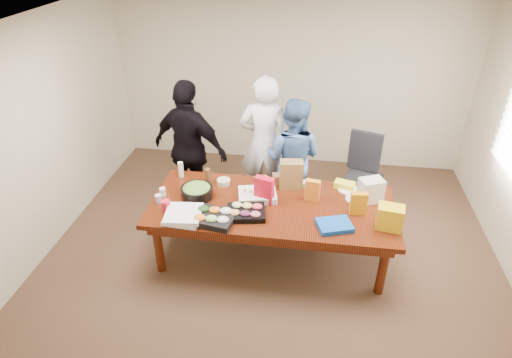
% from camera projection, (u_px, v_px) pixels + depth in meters
% --- Properties ---
extents(floor, '(5.50, 5.00, 0.02)m').
position_uv_depth(floor, '(271.00, 255.00, 5.30)').
color(floor, '#47301E').
rests_on(floor, ground).
extents(ceiling, '(5.50, 5.00, 0.02)m').
position_uv_depth(ceiling, '(276.00, 27.00, 3.88)').
color(ceiling, white).
rests_on(ceiling, wall_back).
extents(wall_back, '(5.50, 0.04, 2.70)m').
position_uv_depth(wall_back, '(290.00, 83.00, 6.70)').
color(wall_back, beige).
rests_on(wall_back, floor).
extents(wall_left, '(0.04, 5.00, 2.70)m').
position_uv_depth(wall_left, '(36.00, 142.00, 4.93)').
color(wall_left, beige).
rests_on(wall_left, floor).
extents(conference_table, '(2.80, 1.20, 0.75)m').
position_uv_depth(conference_table, '(272.00, 230.00, 5.10)').
color(conference_table, '#4C1C0F').
rests_on(conference_table, floor).
extents(office_chair, '(0.68, 0.68, 1.05)m').
position_uv_depth(office_chair, '(363.00, 177.00, 5.86)').
color(office_chair, black).
rests_on(office_chair, floor).
extents(person_center, '(0.70, 0.46, 1.89)m').
position_uv_depth(person_center, '(265.00, 144.00, 5.79)').
color(person_center, white).
rests_on(person_center, floor).
extents(person_right, '(0.93, 0.80, 1.66)m').
position_uv_depth(person_right, '(292.00, 158.00, 5.69)').
color(person_right, '#476C9F').
rests_on(person_right, floor).
extents(person_left, '(1.19, 0.79, 1.88)m').
position_uv_depth(person_left, '(190.00, 149.00, 5.67)').
color(person_left, black).
rests_on(person_left, floor).
extents(veggie_tray, '(0.51, 0.43, 0.07)m').
position_uv_depth(veggie_tray, '(213.00, 218.00, 4.63)').
color(veggie_tray, black).
rests_on(veggie_tray, conference_table).
extents(fruit_tray, '(0.46, 0.39, 0.06)m').
position_uv_depth(fruit_tray, '(246.00, 213.00, 4.72)').
color(fruit_tray, black).
rests_on(fruit_tray, conference_table).
extents(sheet_cake, '(0.49, 0.41, 0.08)m').
position_uv_depth(sheet_cake, '(257.00, 195.00, 5.01)').
color(sheet_cake, white).
rests_on(sheet_cake, conference_table).
extents(salad_bowl, '(0.40, 0.40, 0.12)m').
position_uv_depth(salad_bowl, '(197.00, 192.00, 5.02)').
color(salad_bowl, black).
rests_on(salad_bowl, conference_table).
extents(chip_bag_blue, '(0.42, 0.36, 0.05)m').
position_uv_depth(chip_bag_blue, '(334.00, 225.00, 4.53)').
color(chip_bag_blue, '#0F4BAC').
rests_on(chip_bag_blue, conference_table).
extents(chip_bag_red, '(0.24, 0.15, 0.32)m').
position_uv_depth(chip_bag_red, '(264.00, 190.00, 4.87)').
color(chip_bag_red, red).
rests_on(chip_bag_red, conference_table).
extents(chip_bag_yellow, '(0.19, 0.09, 0.27)m').
position_uv_depth(chip_bag_yellow, '(358.00, 204.00, 4.69)').
color(chip_bag_yellow, orange).
rests_on(chip_bag_yellow, conference_table).
extents(chip_bag_orange, '(0.18, 0.10, 0.26)m').
position_uv_depth(chip_bag_orange, '(312.00, 190.00, 4.92)').
color(chip_bag_orange, orange).
rests_on(chip_bag_orange, conference_table).
extents(mayo_jar, '(0.10, 0.10, 0.14)m').
position_uv_depth(mayo_jar, '(260.00, 185.00, 5.12)').
color(mayo_jar, white).
rests_on(mayo_jar, conference_table).
extents(mustard_bottle, '(0.06, 0.06, 0.16)m').
position_uv_depth(mustard_bottle, '(265.00, 182.00, 5.17)').
color(mustard_bottle, '#CFD713').
rests_on(mustard_bottle, conference_table).
extents(dressing_bottle, '(0.08, 0.08, 0.21)m').
position_uv_depth(dressing_bottle, '(208.00, 176.00, 5.24)').
color(dressing_bottle, '#5A3817').
rests_on(dressing_bottle, conference_table).
extents(ranch_bottle, '(0.07, 0.07, 0.20)m').
position_uv_depth(ranch_bottle, '(181.00, 170.00, 5.39)').
color(ranch_bottle, beige).
rests_on(ranch_bottle, conference_table).
extents(banana_bunch, '(0.27, 0.20, 0.08)m').
position_uv_depth(banana_bunch, '(344.00, 185.00, 5.19)').
color(banana_bunch, yellow).
rests_on(banana_bunch, conference_table).
extents(bread_loaf, '(0.31, 0.20, 0.12)m').
position_uv_depth(bread_loaf, '(285.00, 178.00, 5.29)').
color(bread_loaf, '#8B5E3E').
rests_on(bread_loaf, conference_table).
extents(kraft_bag, '(0.29, 0.20, 0.36)m').
position_uv_depth(kraft_bag, '(291.00, 175.00, 5.13)').
color(kraft_bag, brown).
rests_on(kraft_bag, conference_table).
extents(red_cup, '(0.13, 0.13, 0.13)m').
position_uv_depth(red_cup, '(166.00, 206.00, 4.77)').
color(red_cup, red).
rests_on(red_cup, conference_table).
extents(clear_cup_a, '(0.09, 0.09, 0.10)m').
position_uv_depth(clear_cup_a, '(158.00, 199.00, 4.91)').
color(clear_cup_a, silver).
rests_on(clear_cup_a, conference_table).
extents(clear_cup_b, '(0.09, 0.09, 0.10)m').
position_uv_depth(clear_cup_b, '(163.00, 192.00, 5.04)').
color(clear_cup_b, white).
rests_on(clear_cup_b, conference_table).
extents(pizza_box_lower, '(0.41, 0.41, 0.04)m').
position_uv_depth(pizza_box_lower, '(184.00, 216.00, 4.68)').
color(pizza_box_lower, white).
rests_on(pizza_box_lower, conference_table).
extents(pizza_box_upper, '(0.42, 0.42, 0.04)m').
position_uv_depth(pizza_box_upper, '(183.00, 214.00, 4.64)').
color(pizza_box_upper, white).
rests_on(pizza_box_upper, pizza_box_lower).
extents(plate_a, '(0.32, 0.32, 0.02)m').
position_uv_depth(plate_a, '(357.00, 199.00, 4.99)').
color(plate_a, silver).
rests_on(plate_a, conference_table).
extents(plate_b, '(0.31, 0.31, 0.02)m').
position_uv_depth(plate_b, '(348.00, 189.00, 5.17)').
color(plate_b, white).
rests_on(plate_b, conference_table).
extents(dip_bowl_a, '(0.15, 0.15, 0.06)m').
position_uv_depth(dip_bowl_a, '(307.00, 184.00, 5.23)').
color(dip_bowl_a, beige).
rests_on(dip_bowl_a, conference_table).
extents(dip_bowl_b, '(0.20, 0.20, 0.07)m').
position_uv_depth(dip_bowl_b, '(224.00, 182.00, 5.26)').
color(dip_bowl_b, beige).
rests_on(dip_bowl_b, conference_table).
extents(grocery_bag_white, '(0.31, 0.27, 0.28)m').
position_uv_depth(grocery_bag_white, '(371.00, 190.00, 4.91)').
color(grocery_bag_white, beige).
rests_on(grocery_bag_white, conference_table).
extents(grocery_bag_yellow, '(0.29, 0.23, 0.27)m').
position_uv_depth(grocery_bag_yellow, '(390.00, 217.00, 4.48)').
color(grocery_bag_yellow, yellow).
rests_on(grocery_bag_yellow, conference_table).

